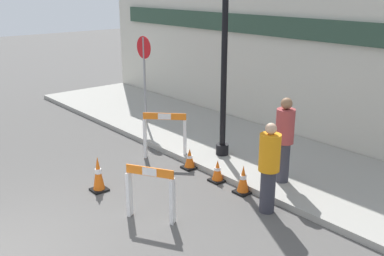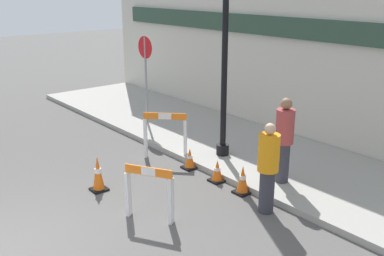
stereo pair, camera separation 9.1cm
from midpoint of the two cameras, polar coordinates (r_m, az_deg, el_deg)
sidewalk_slab at (r=10.29m, az=10.61°, el=-3.90°), size 18.00×3.19×0.13m
storefront_facade at (r=10.98m, az=17.18°, el=11.49°), size 18.00×0.22×5.50m
streetlamp_post at (r=9.56m, az=4.60°, el=15.48°), size 0.44×0.44×5.14m
stop_sign at (r=12.28m, az=-5.70°, el=7.89°), size 0.60×0.06×2.38m
barricade_0 at (r=7.58m, az=-5.12°, el=-8.00°), size 0.81×0.54×0.95m
barricade_1 at (r=10.16m, az=-3.16°, el=-0.71°), size 0.80×0.77×1.08m
traffic_cone_0 at (r=8.62m, az=6.75°, el=-6.59°), size 0.30×0.30×0.56m
traffic_cone_1 at (r=9.71m, az=-0.02°, el=-3.95°), size 0.30×0.30×0.45m
traffic_cone_2 at (r=8.82m, az=-11.56°, el=-5.72°), size 0.30×0.30×0.71m
traffic_cone_3 at (r=9.10m, az=3.52°, el=-5.52°), size 0.30×0.30×0.45m
person_worker at (r=7.77m, az=9.97°, el=-4.77°), size 0.43×0.43×1.62m
person_pedestrian at (r=8.71m, az=11.92°, el=-1.23°), size 0.47×0.47×1.68m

